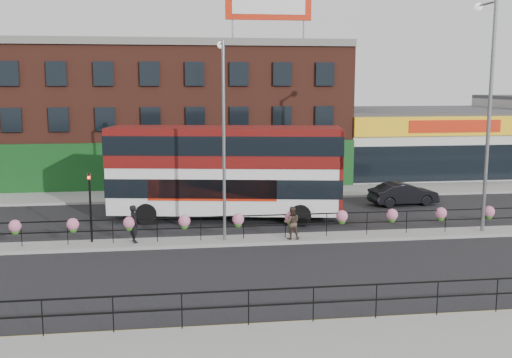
{
  "coord_description": "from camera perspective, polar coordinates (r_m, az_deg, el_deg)",
  "views": [
    {
      "loc": [
        -4.08,
        -27.17,
        7.41
      ],
      "look_at": [
        0.0,
        3.0,
        2.5
      ],
      "focal_mm": 42.0,
      "sensor_mm": 36.0,
      "label": 1
    }
  ],
  "objects": [
    {
      "name": "north_pavement",
      "position": [
        40.06,
        -1.73,
        -1.4
      ],
      "size": [
        60.0,
        4.0,
        0.15
      ],
      "primitive_type": "cube",
      "color": "gray",
      "rests_on": "ground"
    },
    {
      "name": "median_railing",
      "position": [
        28.2,
        0.82,
        -3.88
      ],
      "size": [
        30.04,
        0.56,
        1.23
      ],
      "color": "black",
      "rests_on": "median"
    },
    {
      "name": "south_pavement",
      "position": [
        17.34,
        6.93,
        -15.93
      ],
      "size": [
        60.0,
        4.0,
        0.15
      ],
      "primitive_type": "cube",
      "color": "gray",
      "rests_on": "ground"
    },
    {
      "name": "traffic_light_median",
      "position": [
        28.28,
        -15.55,
        -1.24
      ],
      "size": [
        0.15,
        0.28,
        3.65
      ],
      "color": "black",
      "rests_on": "median"
    },
    {
      "name": "pedestrian_a",
      "position": [
        28.04,
        -11.54,
        -4.2
      ],
      "size": [
        0.89,
        0.8,
        1.74
      ],
      "primitive_type": "imported",
      "rotation": [
        0.0,
        0.0,
        1.9
      ],
      "color": "black",
      "rests_on": "median"
    },
    {
      "name": "ground",
      "position": [
        28.46,
        0.81,
        -5.93
      ],
      "size": [
        120.0,
        120.0,
        0.0
      ],
      "primitive_type": "plane",
      "color": "black",
      "rests_on": "ground"
    },
    {
      "name": "supermarket",
      "position": [
        51.4,
        15.36,
        3.52
      ],
      "size": [
        15.0,
        12.25,
        5.3
      ],
      "color": "silver",
      "rests_on": "ground"
    },
    {
      "name": "car",
      "position": [
        37.69,
        13.87,
        -1.38
      ],
      "size": [
        2.49,
        4.54,
        1.38
      ],
      "primitive_type": "imported",
      "rotation": [
        0.0,
        0.0,
        1.69
      ],
      "color": "black",
      "rests_on": "ground"
    },
    {
      "name": "yellow_line_outer",
      "position": [
        19.25,
        5.3,
        -13.5
      ],
      "size": [
        60.0,
        0.1,
        0.01
      ],
      "primitive_type": "cube",
      "color": "gold",
      "rests_on": "ground"
    },
    {
      "name": "brick_building",
      "position": [
        47.18,
        -7.65,
        6.3
      ],
      "size": [
        25.0,
        12.21,
        10.3
      ],
      "color": "brown",
      "rests_on": "ground"
    },
    {
      "name": "yellow_line_inner",
      "position": [
        19.41,
        5.18,
        -13.3
      ],
      "size": [
        60.0,
        0.1,
        0.01
      ],
      "primitive_type": "cube",
      "color": "gold",
      "rests_on": "ground"
    },
    {
      "name": "pedestrian_b",
      "position": [
        28.11,
        3.42,
        -4.18
      ],
      "size": [
        0.83,
        0.69,
        1.56
      ],
      "primitive_type": "imported",
      "rotation": [
        0.0,
        0.0,
        3.08
      ],
      "color": "#45362A",
      "rests_on": "median"
    },
    {
      "name": "median",
      "position": [
        28.44,
        0.82,
        -5.79
      ],
      "size": [
        60.0,
        1.6,
        0.15
      ],
      "primitive_type": "cube",
      "color": "gray",
      "rests_on": "ground"
    },
    {
      "name": "south_railing",
      "position": [
        18.36,
        -0.71,
        -11.39
      ],
      "size": [
        20.04,
        0.05,
        1.12
      ],
      "color": "black",
      "rests_on": "south_pavement"
    },
    {
      "name": "double_decker_bus",
      "position": [
        32.42,
        -2.89,
        1.53
      ],
      "size": [
        12.82,
        4.99,
        5.07
      ],
      "color": "silver",
      "rests_on": "ground"
    },
    {
      "name": "lamp_column_west",
      "position": [
        27.44,
        -3.14,
        5.32
      ],
      "size": [
        0.33,
        1.61,
        9.16
      ],
      "color": "slate",
      "rests_on": "median"
    },
    {
      "name": "lamp_column_east",
      "position": [
        31.23,
        21.17,
        7.36
      ],
      "size": [
        0.4,
        1.96,
        11.16
      ],
      "color": "slate",
      "rests_on": "median"
    }
  ]
}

